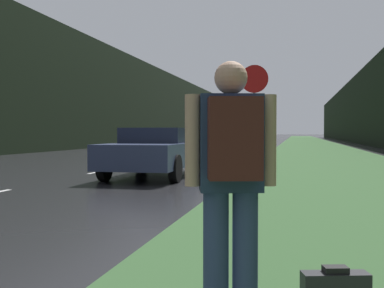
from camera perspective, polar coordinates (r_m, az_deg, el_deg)
name	(u,v)px	position (r m, az deg, el deg)	size (l,w,h in m)	color
grass_verge	(315,148)	(38.98, 14.33, -0.44)	(6.00, 240.00, 0.02)	#33562D
lane_stripe_c	(108,170)	(15.96, -9.96, -3.04)	(0.12, 3.00, 0.01)	silver
lane_stripe_d	(165,158)	(22.58, -3.22, -1.73)	(0.12, 3.00, 0.01)	silver
lane_stripe_e	(196,152)	(29.38, 0.43, -1.00)	(0.12, 3.00, 0.01)	silver
treeline_far_side	(139,104)	(51.72, -6.32, 4.79)	(2.00, 140.00, 8.59)	black
treeline_near_side	(375,105)	(49.56, 20.91, 4.31)	(2.00, 140.00, 7.65)	black
stop_sign	(254,107)	(12.99, 7.38, 4.32)	(0.75, 0.07, 3.03)	slate
hitchhiker_with_backpack	(231,174)	(3.05, 4.69, -3.57)	(0.57, 0.48, 1.69)	navy
car_passing_near	(157,151)	(13.43, -4.22, -0.83)	(2.05, 4.73, 1.35)	#2D3856
delivery_truck	(250,128)	(87.17, 6.86, 1.85)	(2.65, 7.68, 3.71)	gray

